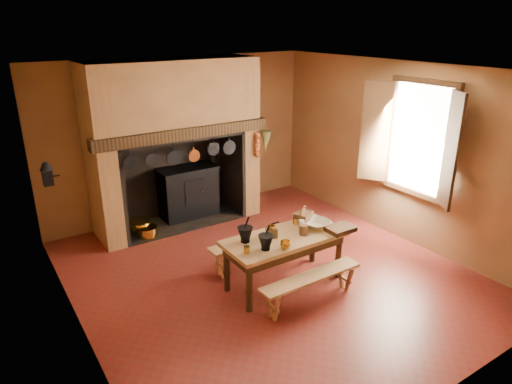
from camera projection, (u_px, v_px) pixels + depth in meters
floor at (268, 273)px, 6.45m from camera, size 5.50×5.50×0.00m
ceiling at (270, 70)px, 5.46m from camera, size 5.50×5.50×0.00m
back_wall at (181, 138)px, 8.11m from camera, size 5.00×0.02×2.80m
wall_left at (69, 224)px, 4.67m from camera, size 0.02×5.50×2.80m
wall_right at (398, 152)px, 7.24m from camera, size 0.02×5.50×2.80m
wall_front at (456, 270)px, 3.81m from camera, size 5.00×0.02×2.80m
chimney_breast at (174, 121)px, 7.46m from camera, size 2.95×0.96×2.80m
iron_range at (189, 191)px, 8.17m from camera, size 1.12×0.55×1.60m
hearth_pans at (141, 229)px, 7.61m from camera, size 0.51×0.62×0.20m
hanging_pans at (186, 155)px, 7.21m from camera, size 1.92×0.29×0.27m
onion_string at (257, 145)px, 7.90m from camera, size 0.12×0.10×0.46m
herb_bunch at (266, 141)px, 7.97m from camera, size 0.20×0.20×0.35m
window at (415, 140)px, 6.75m from camera, size 0.39×1.75×1.76m
wall_coffee_mill at (47, 172)px, 5.89m from camera, size 0.23×0.16×0.31m
work_table at (284, 244)px, 6.00m from camera, size 1.64×0.73×0.71m
bench_front at (311, 283)px, 5.66m from camera, size 1.43×0.25×0.40m
bench_back at (258, 244)px, 6.59m from camera, size 1.53×0.27×0.43m
mortar_large at (245, 234)px, 5.77m from camera, size 0.20×0.20×0.34m
mortar_small at (266, 242)px, 5.58m from camera, size 0.19×0.19×0.33m
coffee_grinder at (271, 232)px, 5.91m from camera, size 0.19×0.16×0.20m
brass_mug_a at (247, 250)px, 5.52m from camera, size 0.09×0.09×0.09m
brass_mug_b at (297, 221)px, 6.30m from camera, size 0.10×0.10×0.10m
mixing_bowl at (316, 224)px, 6.23m from camera, size 0.41×0.41×0.09m
stoneware_crock at (304, 230)px, 5.99m from camera, size 0.13×0.13×0.14m
glass_jar at (302, 225)px, 6.14m from camera, size 0.08×0.08×0.13m
wicker_basket at (303, 217)px, 6.35m from camera, size 0.31×0.28×0.25m
wooden_tray at (340, 229)px, 6.10m from camera, size 0.37×0.27×0.06m
brass_cup at (285, 245)px, 5.62m from camera, size 0.17×0.17×0.11m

